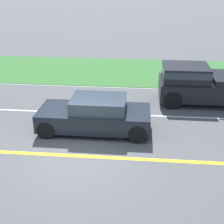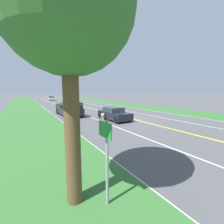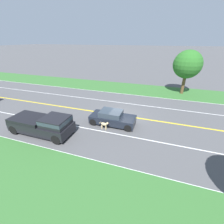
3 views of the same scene
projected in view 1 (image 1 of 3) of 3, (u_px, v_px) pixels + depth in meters
The scene contains 8 objects.
ground_plane at pixel (77, 156), 10.49m from camera, with size 400.00×400.00×0.00m, color #4C4C4F.
centre_divider_line at pixel (77, 156), 10.49m from camera, with size 0.18×160.00×0.01m, color yellow.
lane_edge_line_right at pixel (102, 87), 16.85m from camera, with size 0.14×160.00×0.01m, color white.
lane_dash_same_dir at pixel (93, 113), 13.67m from camera, with size 0.10×160.00×0.01m, color white.
grass_verge_right at pixel (108, 71), 19.57m from camera, with size 6.00×160.00×0.03m, color #33662D.
ego_car at pixel (95, 115), 11.97m from camera, with size 1.86×4.25×1.36m.
dog at pixel (108, 106), 13.05m from camera, with size 0.30×1.05×0.84m.
pickup_truck at pixel (213, 84), 14.49m from camera, with size 2.12×5.48×1.76m.
Camera 1 is at (-8.82, -2.05, 5.64)m, focal length 50.00 mm.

